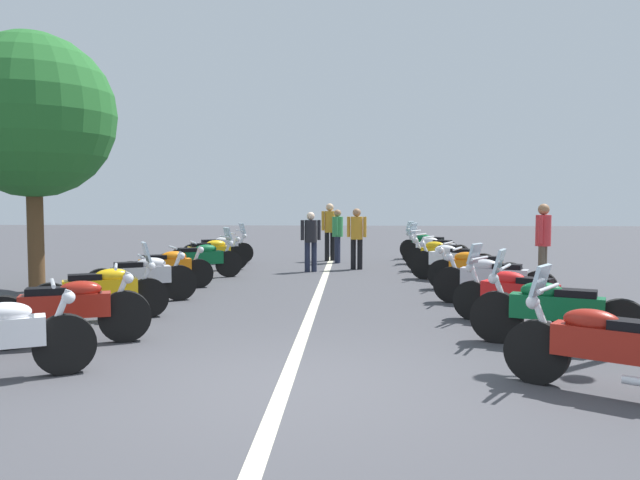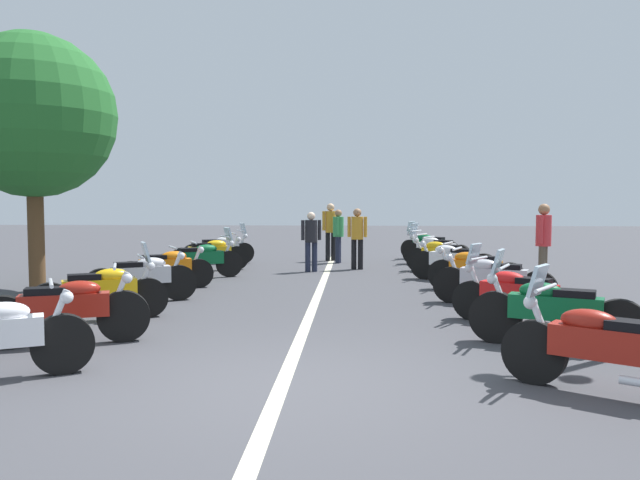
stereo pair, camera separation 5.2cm
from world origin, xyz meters
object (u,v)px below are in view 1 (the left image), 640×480
motorcycle_left_row_5 (200,259)px  motorcycle_right_row_2 (517,294)px  motorcycle_right_row_8 (428,245)px  bystander_4 (357,234)px  motorcycle_right_row_5 (452,261)px  motorcycle_right_row_6 (441,255)px  motorcycle_left_row_3 (142,277)px  motorcycle_left_row_4 (166,268)px  motorcycle_right_row_4 (475,269)px  motorcycle_left_row_1 (67,309)px  bystander_2 (311,237)px  motorcycle_right_row_0 (607,347)px  roadside_tree_0 (32,116)px  motorcycle_right_row_7 (434,249)px  motorcycle_left_row_6 (210,254)px  bystander_0 (338,232)px  motorcycle_right_row_1 (554,310)px  motorcycle_right_row_3 (493,279)px  bystander_3 (330,227)px  bystander_1 (543,238)px  motorcycle_left_row_2 (103,291)px  motorcycle_left_row_7 (219,248)px

motorcycle_left_row_5 → motorcycle_right_row_2: motorcycle_left_row_5 is taller
motorcycle_right_row_8 → bystander_4: bearing=84.6°
motorcycle_right_row_5 → motorcycle_right_row_6: (1.69, 0.03, -0.02)m
motorcycle_left_row_3 → motorcycle_left_row_4: motorcycle_left_row_3 is taller
motorcycle_right_row_4 → motorcycle_right_row_6: 3.32m
motorcycle_left_row_1 → motorcycle_right_row_5: size_ratio=1.07×
motorcycle_right_row_2 → bystander_2: size_ratio=1.16×
motorcycle_right_row_2 → motorcycle_right_row_4: bearing=-57.3°
bystander_2 → bystander_4: bearing=103.3°
motorcycle_right_row_0 → motorcycle_right_row_4: size_ratio=0.95×
motorcycle_left_row_1 → roadside_tree_0: roadside_tree_0 is taller
motorcycle_left_row_3 → motorcycle_right_row_7: bearing=20.3°
motorcycle_right_row_0 → motorcycle_right_row_5: motorcycle_right_row_0 is taller
motorcycle_left_row_6 → bystander_0: size_ratio=1.22×
motorcycle_right_row_1 → motorcycle_right_row_4: (4.89, 0.04, -0.03)m
motorcycle_right_row_5 → motorcycle_right_row_8: motorcycle_right_row_8 is taller
motorcycle_left_row_4 → roadside_tree_0: bearing=164.8°
motorcycle_right_row_3 → motorcycle_right_row_8: 8.42m
motorcycle_right_row_5 → bystander_0: size_ratio=1.19×
bystander_3 → roadside_tree_0: (-6.82, 5.72, 2.50)m
motorcycle_right_row_6 → motorcycle_right_row_4: bearing=124.8°
motorcycle_left_row_5 → bystander_1: bystander_1 is taller
motorcycle_right_row_2 → motorcycle_left_row_6: bearing=-14.6°
motorcycle_left_row_2 → motorcycle_right_row_5: size_ratio=1.01×
motorcycle_right_row_0 → motorcycle_right_row_7: motorcycle_right_row_0 is taller
motorcycle_left_row_1 → motorcycle_left_row_6: 8.49m
motorcycle_left_row_6 → bystander_1: size_ratio=1.09×
motorcycle_right_row_2 → bystander_4: 7.79m
motorcycle_left_row_6 → motorcycle_right_row_6: 6.02m
motorcycle_left_row_3 → motorcycle_right_row_2: (-1.70, -6.26, -0.00)m
motorcycle_right_row_3 → bystander_1: size_ratio=1.15×
motorcycle_right_row_4 → roadside_tree_0: roadside_tree_0 is taller
motorcycle_left_row_4 → bystander_2: size_ratio=1.20×
motorcycle_left_row_1 → roadside_tree_0: bearing=100.6°
bystander_4 → motorcycle_left_row_7: bearing=-98.6°
motorcycle_right_row_6 → bystander_3: bystander_3 is taller
motorcycle_left_row_2 → motorcycle_left_row_6: (6.85, -0.08, -0.01)m
bystander_1 → bystander_4: size_ratio=1.09×
motorcycle_right_row_7 → bystander_3: (1.23, 3.03, 0.58)m
motorcycle_left_row_5 → motorcycle_right_row_7: size_ratio=1.03×
motorcycle_right_row_3 → motorcycle_right_row_6: 5.02m
motorcycle_right_row_3 → bystander_3: bystander_3 is taller
bystander_2 → roadside_tree_0: 7.07m
motorcycle_right_row_1 → motorcycle_right_row_3: bearing=-65.7°
motorcycle_right_row_1 → roadside_tree_0: bearing=-2.9°
motorcycle_left_row_7 → motorcycle_right_row_6: bearing=-44.6°
motorcycle_left_row_7 → motorcycle_right_row_5: motorcycle_left_row_7 is taller
bystander_1 → motorcycle_right_row_8: bearing=-43.1°
motorcycle_left_row_4 → bystander_0: 6.67m
motorcycle_right_row_4 → bystander_0: bystander_0 is taller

